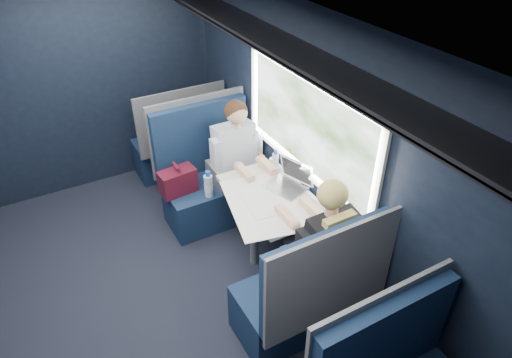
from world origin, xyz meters
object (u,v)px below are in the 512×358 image
table (269,202)px  cup (273,162)px  seat_row_front (179,142)px  bottle_small (275,161)px  seat_bay_far (306,296)px  seat_bay_near (209,181)px  laptop (291,180)px  woman (323,241)px  man (239,158)px

table → cup: 0.48m
table → seat_row_front: seat_row_front is taller
bottle_small → cup: bearing=82.0°
seat_bay_far → cup: 1.38m
seat_bay_near → laptop: bearing=-63.4°
seat_row_front → cup: bearing=-72.6°
seat_bay_far → bottle_small: seat_bay_far is taller
seat_bay_near → laptop: size_ratio=2.99×
seat_row_front → seat_bay_near: bearing=-91.1°
woman → bottle_small: (0.19, 1.03, 0.10)m
table → seat_bay_near: seat_bay_near is taller
seat_row_front → woman: size_ratio=0.88×
seat_bay_far → laptop: bearing=65.2°
seat_bay_near → man: size_ratio=0.95×
woman → bottle_small: bearing=79.8°
man → bottle_small: size_ratio=6.33×
man → cup: bearing=-58.5°
seat_bay_far → man: bearing=81.0°
laptop → bottle_small: 0.31m
seat_bay_far → cup: (0.44, 1.26, 0.37)m
seat_row_front → man: 1.17m
woman → bottle_small: 1.05m
table → seat_bay_far: 0.93m
seat_bay_near → cup: size_ratio=15.22×
seat_row_front → bottle_small: size_ratio=5.55×
table → man: size_ratio=0.76×
seat_row_front → cup: seat_row_front is taller
woman → laptop: (0.16, 0.72, 0.08)m
laptop → cup: 0.37m
table → seat_bay_near: bearing=103.0°
seat_bay_far → laptop: seat_bay_far is taller
seat_bay_near → seat_row_front: seat_bay_near is taller
seat_bay_far → seat_row_front: seat_bay_far is taller
seat_bay_far → laptop: 1.06m
seat_bay_near → seat_bay_far: size_ratio=1.00×
man → laptop: 0.71m
woman → seat_row_front: bearing=95.7°
seat_row_front → man: bearing=-77.2°
man → seat_bay_far: bearing=-99.0°
seat_bay_far → woman: bearing=33.8°
table → seat_bay_far: size_ratio=0.79×
seat_bay_near → woman: size_ratio=0.95×
seat_row_front → seat_bay_far: bearing=-90.0°
man → cup: size_ratio=15.97×
man → bottle_small: bearing=-64.0°
seat_row_front → bottle_small: 1.60m
seat_bay_near → man: man is taller
cup → seat_row_front: bearing=107.4°
table → cup: bearing=55.6°
man → cup: 0.38m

